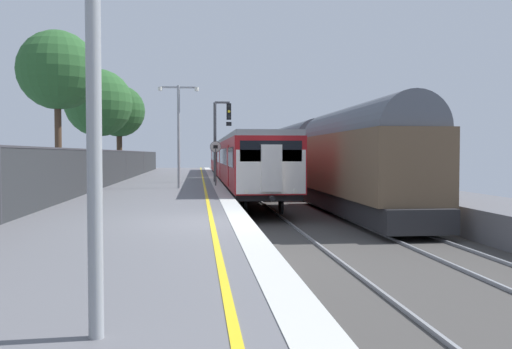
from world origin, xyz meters
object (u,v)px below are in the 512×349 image
object	(u,v)px
commuter_train_at_platform	(236,160)
signal_gantry	(219,132)
freight_train_adjacent_track	(282,156)
background_tree_left	(118,112)
background_tree_centre	(60,73)
platform_lamp_near	(93,8)
background_tree_right	(98,104)
platform_lamp_mid	(179,127)
speed_limit_sign	(216,157)

from	to	relation	value
commuter_train_at_platform	signal_gantry	bearing A→B (deg)	-102.75
freight_train_adjacent_track	background_tree_left	xyz separation A→B (m)	(-12.75, -1.97, 3.29)
commuter_train_at_platform	background_tree_centre	size ratio (longest dim) A/B	4.83
commuter_train_at_platform	platform_lamp_near	xyz separation A→B (m)	(-3.73, -35.10, 1.77)
freight_train_adjacent_track	commuter_train_at_platform	bearing A→B (deg)	-133.61
commuter_train_at_platform	platform_lamp_near	size ratio (longest dim) A/B	7.70
background_tree_centre	background_tree_left	bearing A→B (deg)	84.47
background_tree_centre	background_tree_right	world-z (taller)	background_tree_centre
commuter_train_at_platform	background_tree_right	bearing A→B (deg)	-166.58
freight_train_adjacent_track	platform_lamp_mid	distance (m)	18.55
speed_limit_sign	platform_lamp_mid	world-z (taller)	platform_lamp_mid
freight_train_adjacent_track	signal_gantry	world-z (taller)	signal_gantry
commuter_train_at_platform	signal_gantry	distance (m)	6.90
signal_gantry	background_tree_centre	world-z (taller)	background_tree_centre
speed_limit_sign	background_tree_right	xyz separation A→B (m)	(-7.61, 8.42, 3.51)
background_tree_left	background_tree_centre	world-z (taller)	background_tree_centre
commuter_train_at_platform	freight_train_adjacent_track	world-z (taller)	freight_train_adjacent_track
platform_lamp_near	background_tree_left	xyz separation A→B (m)	(-5.01, 37.33, 1.81)
freight_train_adjacent_track	speed_limit_sign	world-z (taller)	freight_train_adjacent_track
freight_train_adjacent_track	background_tree_centre	bearing A→B (deg)	-133.76
platform_lamp_mid	background_tree_right	xyz separation A→B (m)	(-5.72, 10.33, 1.99)
platform_lamp_near	background_tree_right	distance (m)	33.40
platform_lamp_near	platform_lamp_mid	world-z (taller)	platform_lamp_mid
platform_lamp_mid	platform_lamp_near	bearing A→B (deg)	-90.00
freight_train_adjacent_track	background_tree_right	size ratio (longest dim) A/B	7.71
platform_lamp_mid	commuter_train_at_platform	bearing A→B (deg)	73.48
commuter_train_at_platform	signal_gantry	size ratio (longest dim) A/B	8.00
commuter_train_at_platform	background_tree_right	world-z (taller)	background_tree_right
signal_gantry	speed_limit_sign	world-z (taller)	signal_gantry
commuter_train_at_platform	background_tree_left	xyz separation A→B (m)	(-8.75, 2.23, 3.58)
signal_gantry	platform_lamp_mid	bearing A→B (deg)	-110.39
platform_lamp_mid	background_tree_right	distance (m)	11.98
signal_gantry	background_tree_left	distance (m)	11.50
background_tree_centre	background_tree_right	bearing A→B (deg)	86.39
speed_limit_sign	commuter_train_at_platform	bearing A→B (deg)	80.19
platform_lamp_mid	background_tree_left	distance (m)	15.74
freight_train_adjacent_track	speed_limit_sign	xyz separation A→B (m)	(-5.85, -14.88, -0.03)
platform_lamp_near	background_tree_centre	xyz separation A→B (m)	(-6.23, 24.72, 2.88)
signal_gantry	background_tree_right	world-z (taller)	background_tree_right
freight_train_adjacent_track	background_tree_left	world-z (taller)	background_tree_left
background_tree_right	background_tree_left	bearing A→B (deg)	81.02
commuter_train_at_platform	speed_limit_sign	distance (m)	10.84
platform_lamp_mid	background_tree_centre	world-z (taller)	background_tree_centre
platform_lamp_near	platform_lamp_mid	xyz separation A→B (m)	(0.00, 22.52, 0.01)
commuter_train_at_platform	platform_lamp_near	world-z (taller)	platform_lamp_near
commuter_train_at_platform	background_tree_right	xyz separation A→B (m)	(-9.45, -2.26, 3.77)
commuter_train_at_platform	freight_train_adjacent_track	xyz separation A→B (m)	(4.00, 4.20, 0.29)
signal_gantry	speed_limit_sign	xyz separation A→B (m)	(-0.38, -4.18, -1.53)
commuter_train_at_platform	background_tree_centre	bearing A→B (deg)	-133.82
signal_gantry	platform_lamp_mid	world-z (taller)	platform_lamp_mid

